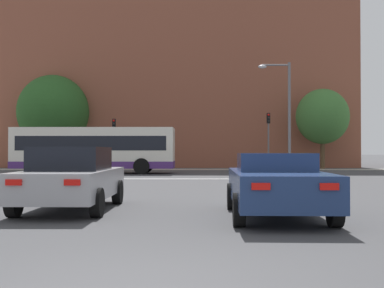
{
  "coord_description": "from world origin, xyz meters",
  "views": [
    {
      "loc": [
        0.71,
        -4.72,
        1.42
      ],
      "look_at": [
        0.35,
        23.83,
        1.86
      ],
      "focal_mm": 45.0,
      "sensor_mm": 36.0,
      "label": 1
    }
  ],
  "objects_px": {
    "traffic_light_far_left": "(114,135)",
    "pedestrian_waiting": "(112,156)",
    "car_saloon_left": "(72,178)",
    "street_lamp_junction": "(284,106)",
    "traffic_light_far_right": "(268,132)",
    "pedestrian_walking_east": "(145,156)",
    "bus_crossing_lead": "(95,149)",
    "car_roadster_right": "(276,185)"
  },
  "relations": [
    {
      "from": "traffic_light_far_left",
      "to": "pedestrian_walking_east",
      "type": "bearing_deg",
      "value": -4.08
    },
    {
      "from": "bus_crossing_lead",
      "to": "pedestrian_walking_east",
      "type": "relative_size",
      "value": 5.84
    },
    {
      "from": "traffic_light_far_left",
      "to": "pedestrian_waiting",
      "type": "distance_m",
      "value": 1.63
    },
    {
      "from": "bus_crossing_lead",
      "to": "traffic_light_far_left",
      "type": "bearing_deg",
      "value": -0.72
    },
    {
      "from": "pedestrian_walking_east",
      "to": "street_lamp_junction",
      "type": "bearing_deg",
      "value": 114.3
    },
    {
      "from": "pedestrian_waiting",
      "to": "bus_crossing_lead",
      "type": "bearing_deg",
      "value": 134.53
    },
    {
      "from": "car_saloon_left",
      "to": "pedestrian_walking_east",
      "type": "bearing_deg",
      "value": 92.22
    },
    {
      "from": "car_saloon_left",
      "to": "bus_crossing_lead",
      "type": "height_order",
      "value": "bus_crossing_lead"
    },
    {
      "from": "car_saloon_left",
      "to": "car_roadster_right",
      "type": "xyz_separation_m",
      "value": [
        4.75,
        -1.19,
        -0.07
      ]
    },
    {
      "from": "car_saloon_left",
      "to": "bus_crossing_lead",
      "type": "relative_size",
      "value": 0.43
    },
    {
      "from": "car_saloon_left",
      "to": "pedestrian_waiting",
      "type": "bearing_deg",
      "value": 97.83
    },
    {
      "from": "car_saloon_left",
      "to": "traffic_light_far_right",
      "type": "bearing_deg",
      "value": 71.46
    },
    {
      "from": "street_lamp_junction",
      "to": "pedestrian_walking_east",
      "type": "height_order",
      "value": "street_lamp_junction"
    },
    {
      "from": "bus_crossing_lead",
      "to": "traffic_light_far_right",
      "type": "distance_m",
      "value": 13.82
    },
    {
      "from": "car_saloon_left",
      "to": "street_lamp_junction",
      "type": "bearing_deg",
      "value": 64.18
    },
    {
      "from": "pedestrian_walking_east",
      "to": "traffic_light_far_left",
      "type": "bearing_deg",
      "value": -26.79
    },
    {
      "from": "car_saloon_left",
      "to": "pedestrian_waiting",
      "type": "distance_m",
      "value": 25.79
    },
    {
      "from": "car_saloon_left",
      "to": "traffic_light_far_left",
      "type": "relative_size",
      "value": 1.1
    },
    {
      "from": "car_saloon_left",
      "to": "street_lamp_junction",
      "type": "height_order",
      "value": "street_lamp_junction"
    },
    {
      "from": "traffic_light_far_right",
      "to": "street_lamp_junction",
      "type": "distance_m",
      "value": 8.82
    },
    {
      "from": "car_roadster_right",
      "to": "bus_crossing_lead",
      "type": "xyz_separation_m",
      "value": [
        -8.35,
        20.46,
        0.86
      ]
    },
    {
      "from": "street_lamp_junction",
      "to": "pedestrian_waiting",
      "type": "bearing_deg",
      "value": 144.14
    },
    {
      "from": "car_roadster_right",
      "to": "street_lamp_junction",
      "type": "height_order",
      "value": "street_lamp_junction"
    },
    {
      "from": "car_saloon_left",
      "to": "bus_crossing_lead",
      "type": "bearing_deg",
      "value": 100.35
    },
    {
      "from": "traffic_light_far_left",
      "to": "street_lamp_junction",
      "type": "height_order",
      "value": "street_lamp_junction"
    },
    {
      "from": "traffic_light_far_left",
      "to": "car_saloon_left",
      "type": "bearing_deg",
      "value": -82.25
    },
    {
      "from": "car_saloon_left",
      "to": "pedestrian_walking_east",
      "type": "height_order",
      "value": "pedestrian_walking_east"
    },
    {
      "from": "car_saloon_left",
      "to": "pedestrian_waiting",
      "type": "height_order",
      "value": "pedestrian_waiting"
    },
    {
      "from": "car_roadster_right",
      "to": "bus_crossing_lead",
      "type": "bearing_deg",
      "value": 113.41
    },
    {
      "from": "car_roadster_right",
      "to": "bus_crossing_lead",
      "type": "distance_m",
      "value": 22.11
    },
    {
      "from": "traffic_light_far_right",
      "to": "pedestrian_waiting",
      "type": "relative_size",
      "value": 2.42
    },
    {
      "from": "traffic_light_far_left",
      "to": "street_lamp_junction",
      "type": "bearing_deg",
      "value": -37.01
    },
    {
      "from": "bus_crossing_lead",
      "to": "pedestrian_waiting",
      "type": "relative_size",
      "value": 5.63
    },
    {
      "from": "bus_crossing_lead",
      "to": "traffic_light_far_right",
      "type": "bearing_deg",
      "value": -61.83
    },
    {
      "from": "traffic_light_far_left",
      "to": "pedestrian_walking_east",
      "type": "height_order",
      "value": "traffic_light_far_left"
    },
    {
      "from": "bus_crossing_lead",
      "to": "traffic_light_far_right",
      "type": "height_order",
      "value": "traffic_light_far_right"
    },
    {
      "from": "car_roadster_right",
      "to": "pedestrian_waiting",
      "type": "height_order",
      "value": "pedestrian_waiting"
    },
    {
      "from": "bus_crossing_lead",
      "to": "traffic_light_far_left",
      "type": "height_order",
      "value": "traffic_light_far_left"
    },
    {
      "from": "traffic_light_far_right",
      "to": "street_lamp_junction",
      "type": "bearing_deg",
      "value": -92.42
    },
    {
      "from": "street_lamp_junction",
      "to": "pedestrian_waiting",
      "type": "height_order",
      "value": "street_lamp_junction"
    },
    {
      "from": "traffic_light_far_left",
      "to": "pedestrian_waiting",
      "type": "bearing_deg",
      "value": -108.69
    },
    {
      "from": "bus_crossing_lead",
      "to": "street_lamp_junction",
      "type": "bearing_deg",
      "value": -100.8
    }
  ]
}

